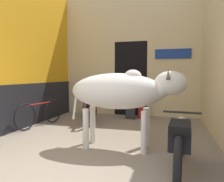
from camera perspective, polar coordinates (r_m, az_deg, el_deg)
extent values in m
cube|color=orange|center=(5.94, -23.45, 10.18)|extent=(0.18, 5.05, 3.98)
cube|color=black|center=(5.89, -22.29, -3.72)|extent=(0.03, 5.05, 1.11)
cube|color=beige|center=(7.60, 4.77, 18.43)|extent=(4.47, 0.18, 1.54)
cube|color=beige|center=(7.73, -5.35, 3.29)|extent=(1.73, 0.18, 2.44)
cube|color=beige|center=(7.24, 15.72, 3.10)|extent=(1.65, 0.18, 2.44)
cube|color=black|center=(7.71, 5.46, 3.28)|extent=(1.08, 0.90, 2.44)
cube|color=navy|center=(7.16, 15.61, 9.34)|extent=(1.09, 0.03, 0.30)
ellipsoid|color=silver|center=(3.95, 1.16, -0.03)|extent=(1.71, 0.71, 0.65)
ellipsoid|color=silver|center=(3.88, 5.45, 3.83)|extent=(0.31, 0.28, 0.24)
cylinder|color=silver|center=(3.84, 12.56, 0.53)|extent=(0.43, 0.31, 0.43)
ellipsoid|color=silver|center=(3.84, 15.12, 2.01)|extent=(0.56, 0.36, 0.41)
cylinder|color=silver|center=(4.22, -9.56, -2.94)|extent=(0.14, 0.05, 0.66)
cylinder|color=silver|center=(4.15, 8.93, -9.37)|extent=(0.11, 0.11, 0.73)
cylinder|color=silver|center=(3.79, 8.39, -10.68)|extent=(0.11, 0.11, 0.73)
cylinder|color=silver|center=(4.37, -5.08, -8.65)|extent=(0.11, 0.11, 0.73)
cylinder|color=silver|center=(4.03, -6.88, -9.77)|extent=(0.11, 0.11, 0.73)
cone|color=#473D33|center=(3.98, 14.46, 4.31)|extent=(0.07, 0.15, 0.20)
cone|color=#473D33|center=(3.69, 14.47, 4.34)|extent=(0.07, 0.15, 0.20)
torus|color=black|center=(2.69, 16.84, -17.99)|extent=(0.13, 0.65, 0.65)
torus|color=black|center=(3.85, 17.68, -11.21)|extent=(0.13, 0.65, 0.65)
cube|color=black|center=(3.22, 17.41, -11.12)|extent=(0.33, 0.69, 0.28)
cube|color=black|center=(3.00, 17.36, -8.70)|extent=(0.30, 0.55, 0.09)
cylinder|color=black|center=(3.63, 17.76, -5.33)|extent=(0.58, 0.07, 0.03)
sphere|color=silver|center=(3.74, 17.74, -7.44)|extent=(0.15, 0.15, 0.15)
torus|color=black|center=(5.63, -6.82, -6.17)|extent=(0.18, 0.66, 0.65)
torus|color=black|center=(6.72, -4.70, -4.48)|extent=(0.18, 0.66, 0.65)
cube|color=maroon|center=(6.15, -5.68, -3.67)|extent=(0.38, 0.65, 0.28)
cube|color=black|center=(5.96, -6.01, -2.17)|extent=(0.34, 0.53, 0.09)
cylinder|color=black|center=(6.54, -4.92, -0.97)|extent=(0.58, 0.12, 0.03)
sphere|color=silver|center=(6.64, -4.79, -2.23)|extent=(0.15, 0.15, 0.15)
torus|color=black|center=(5.65, -21.77, -6.34)|extent=(0.15, 0.66, 0.66)
torus|color=black|center=(6.37, -15.10, -5.03)|extent=(0.15, 0.66, 0.66)
cylinder|color=red|center=(5.96, -18.29, -3.13)|extent=(0.17, 0.82, 0.03)
cylinder|color=black|center=(6.26, -15.69, -2.16)|extent=(0.44, 0.11, 0.03)
cube|color=#282833|center=(6.72, 4.85, -5.41)|extent=(0.27, 0.14, 0.44)
cube|color=#282833|center=(6.76, 5.00, -3.04)|extent=(0.27, 0.32, 0.11)
cube|color=#386B42|center=(6.81, 5.11, -0.84)|extent=(0.39, 0.20, 0.51)
sphere|color=tan|center=(6.78, 5.13, 2.16)|extent=(0.20, 0.20, 0.20)
cylinder|color=red|center=(6.89, 7.68, -5.34)|extent=(0.23, 0.23, 0.40)
cylinder|color=red|center=(6.86, 7.70, -3.53)|extent=(0.32, 0.32, 0.04)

